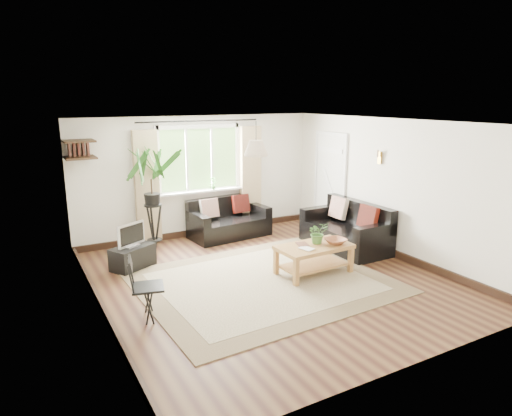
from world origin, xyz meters
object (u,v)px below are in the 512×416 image
coffee_table (314,260)px  tv_stand (133,257)px  folding_chair (148,288)px  sofa_right (345,227)px  palm_stand (152,201)px  sofa_back (229,219)px

coffee_table → tv_stand: (-2.45, 1.66, -0.05)m
folding_chair → sofa_right: bearing=-62.1°
coffee_table → folding_chair: 2.73m
sofa_right → tv_stand: sofa_right is taller
palm_stand → sofa_back: bearing=4.8°
sofa_back → sofa_right: 2.30m
tv_stand → folding_chair: (-0.27, -1.87, 0.22)m
folding_chair → palm_stand: bearing=-4.3°
coffee_table → palm_stand: bearing=128.9°
palm_stand → sofa_right: bearing=-26.2°
sofa_right → coffee_table: size_ratio=1.47×
coffee_table → folding_chair: bearing=-175.6°
sofa_back → sofa_right: bearing=-52.0°
sofa_right → palm_stand: size_ratio=0.91×
sofa_right → tv_stand: 3.83m
tv_stand → palm_stand: palm_stand is taller
palm_stand → folding_chair: bearing=-108.3°
sofa_back → tv_stand: (-2.16, -0.80, -0.18)m
tv_stand → sofa_right: bearing=-41.8°
sofa_right → coffee_table: sofa_right is taller
palm_stand → coffee_table: bearing=-51.1°
sofa_right → coffee_table: (-1.27, -0.78, -0.17)m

